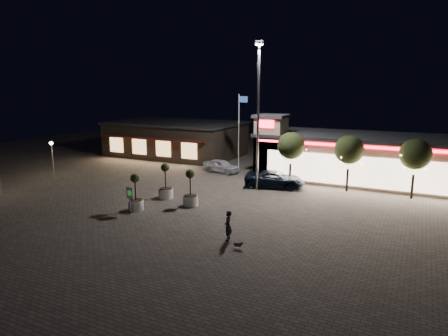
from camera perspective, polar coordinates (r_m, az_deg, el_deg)
The scene contains 17 objects.
ground at distance 28.46m, azimuth -5.13°, elevation -6.36°, with size 90.00×90.00×0.00m, color #635950.
retail_building at distance 39.67m, azimuth 19.17°, elevation 1.47°, with size 20.40×8.40×6.10m.
restaurant_building at distance 51.87m, azimuth -6.86°, elevation 4.24°, with size 16.40×11.00×4.30m.
floodlight_pole at distance 33.40m, azimuth 4.90°, elevation 8.59°, with size 0.60×0.40×12.38m.
flagpole at distance 39.68m, azimuth 2.25°, elevation 5.81°, with size 0.95×0.10×8.00m.
lamp_post_west at distance 42.55m, azimuth -23.38°, elevation 2.15°, with size 0.36×0.36×3.48m.
string_tree_a at distance 35.91m, azimuth 9.55°, elevation 3.14°, with size 2.42×2.42×4.79m.
string_tree_b at distance 34.81m, azimuth 17.44°, elevation 2.50°, with size 2.42×2.42×4.79m.
string_tree_c at distance 34.42m, azimuth 25.67°, elevation 1.78°, with size 2.42×2.42×4.79m.
pickup_truck at distance 35.35m, azimuth 7.23°, elevation -1.61°, with size 2.41×5.22×1.45m, color black.
white_sedan at distance 41.11m, azimuth -0.38°, elevation 0.30°, with size 1.61×3.99×1.36m, color silver.
pedestrian at distance 23.21m, azimuth 0.57°, elevation -8.24°, with size 0.64×0.42×1.76m, color black.
dog at distance 22.26m, azimuth 2.14°, elevation -10.81°, with size 0.52×0.26×0.28m.
planter_left at distance 31.97m, azimuth -8.33°, elevation -2.78°, with size 1.16×1.16×2.84m.
planter_mid at distance 29.35m, azimuth -12.49°, elevation -4.35°, with size 1.09×1.09×2.67m.
planter_right at distance 29.80m, azimuth -4.83°, elevation -3.81°, with size 1.12×1.12×2.76m.
valet_sign at distance 28.37m, azimuth -13.31°, elevation -3.82°, with size 0.64×0.17×1.95m.
Camera 1 is at (14.25, -23.02, 8.78)m, focal length 32.00 mm.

